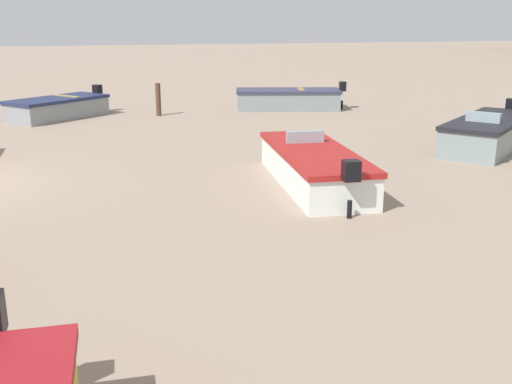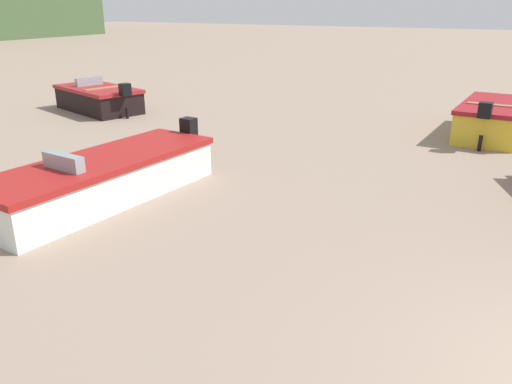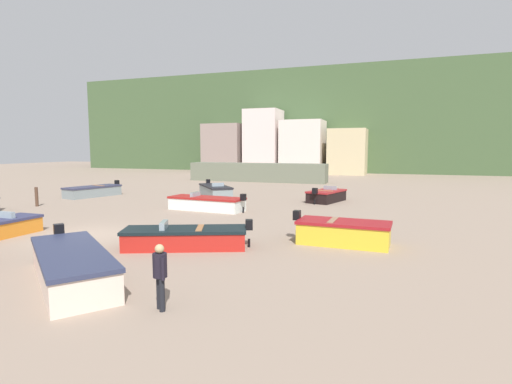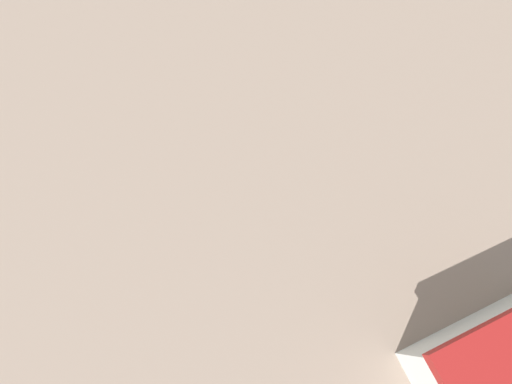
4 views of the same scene
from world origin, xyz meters
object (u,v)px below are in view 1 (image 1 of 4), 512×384
(boat_grey_1, at_px, (489,133))
(boat_grey_8, at_px, (58,108))
(boat_white_7, at_px, (314,167))
(mooring_post_near_water, at_px, (158,100))
(boat_grey_9, at_px, (288,99))

(boat_grey_1, xyz_separation_m, boat_grey_8, (-9.41, -12.72, -0.05))
(boat_white_7, xyz_separation_m, mooring_post_near_water, (-11.56, -2.31, 0.22))
(boat_grey_1, bearing_deg, boat_white_7, 71.36)
(boat_white_7, distance_m, mooring_post_near_water, 11.79)
(boat_white_7, bearing_deg, mooring_post_near_water, 106.04)
(boat_white_7, xyz_separation_m, boat_grey_8, (-11.92, -6.18, -0.02))
(boat_grey_1, relative_size, boat_grey_9, 0.99)
(boat_white_7, relative_size, mooring_post_near_water, 4.03)
(boat_white_7, bearing_deg, boat_grey_9, 79.24)
(boat_grey_1, height_order, boat_grey_9, boat_grey_1)
(boat_grey_1, bearing_deg, boat_grey_9, -20.53)
(boat_white_7, distance_m, boat_grey_9, 12.35)
(boat_white_7, relative_size, boat_grey_9, 1.09)
(boat_grey_1, height_order, boat_grey_8, boat_grey_1)
(boat_grey_9, height_order, mooring_post_near_water, mooring_post_near_water)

